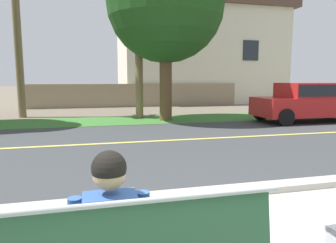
% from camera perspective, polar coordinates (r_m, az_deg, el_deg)
% --- Properties ---
extents(ground_plane, '(140.00, 140.00, 0.00)m').
position_cam_1_polar(ground_plane, '(9.96, -4.92, -2.02)').
color(ground_plane, '#665B4C').
extents(curb_edge, '(44.00, 0.30, 0.11)m').
position_cam_1_polar(curb_edge, '(4.63, 6.57, -13.02)').
color(curb_edge, '#ADA89E').
rests_on(curb_edge, ground_plane).
extents(street_asphalt, '(52.00, 8.00, 0.01)m').
position_cam_1_polar(street_asphalt, '(8.51, -3.31, -3.68)').
color(street_asphalt, '#383A3D').
rests_on(street_asphalt, ground_plane).
extents(road_centre_line, '(48.00, 0.14, 0.01)m').
position_cam_1_polar(road_centre_line, '(8.50, -3.31, -3.64)').
color(road_centre_line, '#E0CC4C').
rests_on(road_centre_line, ground_plane).
extents(far_verge_grass, '(48.00, 2.80, 0.02)m').
position_cam_1_polar(far_verge_grass, '(12.90, -7.04, 0.23)').
color(far_verge_grass, '#38702D').
rests_on(far_verge_grass, ground_plane).
extents(seated_person_blue, '(0.52, 0.68, 1.25)m').
position_cam_1_polar(seated_person_blue, '(2.27, -10.58, -19.05)').
color(seated_person_blue, '#47382D').
rests_on(seated_person_blue, ground_plane).
extents(car_red_near, '(4.30, 1.86, 1.54)m').
position_cam_1_polar(car_red_near, '(13.55, 24.41, 3.55)').
color(car_red_near, red).
rests_on(car_red_near, ground_plane).
extents(garden_wall, '(13.00, 0.36, 1.40)m').
position_cam_1_polar(garden_wall, '(19.25, -5.92, 4.80)').
color(garden_wall, gray).
rests_on(garden_wall, ground_plane).
extents(house_across_street, '(12.16, 6.91, 7.06)m').
position_cam_1_polar(house_across_street, '(23.64, 5.52, 12.34)').
color(house_across_street, beige).
rests_on(house_across_street, ground_plane).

